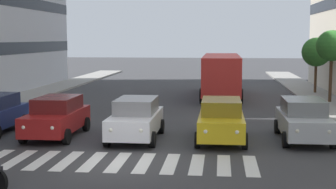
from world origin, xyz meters
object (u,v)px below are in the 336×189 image
Objects in this scene: car_3 at (57,116)px; car_1 at (221,120)px; car_2 at (136,119)px; car_0 at (303,119)px; street_tree_3 at (316,52)px; bus_behind_traffic at (221,71)px; street_tree_2 at (332,46)px.

car_1 is at bearing 179.11° from car_3.
car_2 is at bearing 176.94° from car_3.
car_0 is 1.07× the size of street_tree_3.
car_1 is 0.42× the size of bus_behind_traffic.
street_tree_3 is at bearing -128.53° from car_3.
street_tree_2 reaches higher than street_tree_3.
car_3 is 0.97× the size of street_tree_2.
car_0 is at bearing -172.72° from car_1.
car_0 is 0.97× the size of street_tree_2.
street_tree_3 is (-3.66, -17.37, 2.29)m from car_0.
car_1 is 3.55m from car_2.
car_1 is 7.04m from car_3.
car_1 is at bearing 60.44° from street_tree_2.
street_tree_2 is (-10.52, -12.36, 2.83)m from car_2.
street_tree_3 is (-7.05, -17.80, 2.29)m from car_1.
car_0 is 10.43m from car_3.
car_2 is 16.48m from street_tree_2.
street_tree_2 reaches higher than bus_behind_traffic.
car_3 is 22.73m from street_tree_3.
car_2 is at bearing 77.00° from bus_behind_traffic.
car_0 is at bearing 78.09° from street_tree_3.
car_3 is at bearing 41.01° from street_tree_2.
car_1 and car_3 have the same top height.
car_3 is at bearing -3.06° from car_2.
bus_behind_traffic is (-7.04, -15.19, 0.97)m from car_3.
car_2 is (3.55, 0.08, 0.00)m from car_1.
car_3 is 16.77m from bus_behind_traffic.
bus_behind_traffic is at bearing -23.41° from street_tree_2.
car_0 is at bearing 73.19° from street_tree_2.
street_tree_3 is at bearing -111.61° from car_1.
car_1 is at bearing 90.00° from bus_behind_traffic.
car_1 is 1.00× the size of car_2.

